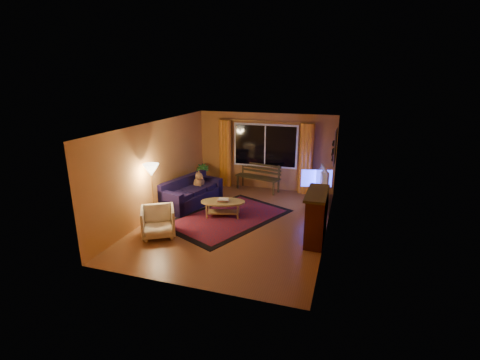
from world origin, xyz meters
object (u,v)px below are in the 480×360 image
(sofa, at_px, (191,192))
(tv_console, at_px, (319,198))
(coffee_table, at_px, (223,209))
(armchair, at_px, (158,220))
(bench, at_px, (258,184))
(floor_lamp, at_px, (153,194))

(sofa, height_order, tv_console, sofa)
(coffee_table, bearing_deg, armchair, -123.15)
(sofa, bearing_deg, armchair, -70.96)
(bench, xyz_separation_m, coffee_table, (-0.31, -2.42, -0.01))
(coffee_table, bearing_deg, floor_lamp, -148.88)
(armchair, xyz_separation_m, floor_lamp, (-0.50, 0.65, 0.39))
(floor_lamp, relative_size, coffee_table, 1.32)
(sofa, distance_m, coffee_table, 1.30)
(floor_lamp, distance_m, coffee_table, 1.88)
(sofa, bearing_deg, bench, 66.77)
(sofa, relative_size, tv_console, 1.51)
(armchair, xyz_separation_m, coffee_table, (1.03, 1.58, -0.17))
(armchair, bearing_deg, sofa, 62.87)
(sofa, xyz_separation_m, coffee_table, (1.18, -0.53, -0.18))
(bench, height_order, tv_console, tv_console)
(armchair, distance_m, tv_console, 4.59)
(bench, bearing_deg, coffee_table, -82.90)
(sofa, height_order, floor_lamp, floor_lamp)
(bench, distance_m, armchair, 4.22)
(tv_console, bearing_deg, bench, 157.51)
(floor_lamp, height_order, tv_console, floor_lamp)
(floor_lamp, distance_m, tv_console, 4.63)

